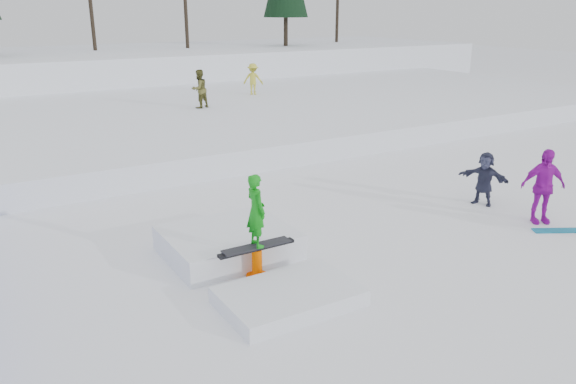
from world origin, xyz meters
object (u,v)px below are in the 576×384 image
walker_ygreen (253,79)px  spectator_purple (543,186)px  spectator_dark (484,179)px  walker_olive (199,89)px  jib_rail_feature (244,253)px

walker_ygreen → spectator_purple: size_ratio=0.85×
walker_ygreen → spectator_dark: size_ratio=1.09×
spectator_dark → walker_olive: bearing=168.5°
spectator_purple → spectator_dark: bearing=122.7°
walker_olive → spectator_dark: walker_olive is taller
spectator_purple → spectator_dark: size_ratio=1.29×
jib_rail_feature → spectator_purple: bearing=-11.5°
spectator_purple → jib_rail_feature: 7.54m
spectator_dark → jib_rail_feature: (-7.23, -0.13, -0.41)m
walker_ygreen → spectator_purple: (-1.46, -17.82, -0.66)m
spectator_purple → jib_rail_feature: size_ratio=0.42×
walker_ygreen → spectator_dark: 16.29m
walker_ygreen → spectator_dark: bearing=121.2°
walker_ygreen → jib_rail_feature: 18.60m
spectator_purple → jib_rail_feature: bearing=-163.5°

